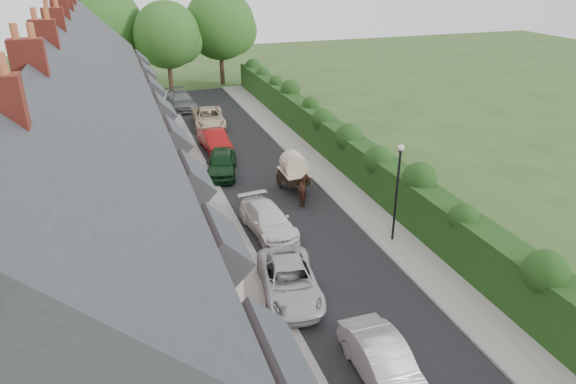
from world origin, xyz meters
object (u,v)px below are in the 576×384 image
car_white (268,220)px  car_grey (181,100)px  car_red (215,141)px  car_beige (209,118)px  car_silver_b (290,281)px  car_silver_a (384,363)px  car_green (222,163)px  horse (305,191)px  horse_cart (294,169)px  lamppost (398,181)px

car_white → car_grey: size_ratio=0.90×
car_red → car_beige: 6.13m
car_silver_b → car_grey: 31.60m
car_silver_a → car_silver_b: 5.77m
car_white → car_red: car_red is taller
car_green → horse: 6.94m
car_silver_b → car_beige: car_beige is taller
car_silver_b → horse: size_ratio=2.75×
car_red → horse: 11.10m
car_white → horse: size_ratio=2.61×
car_silver_a → horse: bearing=81.0°
car_silver_b → car_grey: car_grey is taller
car_white → car_red: size_ratio=1.03×
car_grey → horse: bearing=-85.6°
car_silver_b → horse_cart: bearing=78.9°
car_white → car_grey: (-0.75, 26.00, 0.08)m
lamppost → car_silver_b: 7.38m
lamppost → car_green: (-6.25, 11.51, -2.51)m
horse_cart → car_red: bearing=109.8°
car_silver_a → car_green: (-1.25, 19.71, 0.06)m
car_white → horse: 4.00m
car_green → car_grey: bearing=105.5°
car_beige → car_green: bearing=-90.6°
car_silver_b → car_green: bearing=98.7°
car_green → horse_cart: (3.64, -3.93, 0.60)m
car_red → car_grey: car_grey is taller
car_silver_a → car_beige: size_ratio=0.81×
car_beige → car_grey: car_grey is taller
car_white → car_green: (-0.60, 8.51, 0.10)m
car_silver_a → car_green: 19.75m
car_silver_a → car_silver_b: (-1.40, 5.60, -0.03)m
horse_cart → car_grey: bearing=100.0°
car_white → horse_cart: 5.54m
car_silver_b → car_beige: bearing=96.1°
lamppost → car_grey: bearing=102.4°
car_silver_b → horse_cart: (3.79, 10.18, 0.69)m
car_silver_a → car_red: (-0.73, 24.45, 0.03)m
lamppost → car_red: (-5.73, 16.25, -2.53)m
horse_cart → car_white: bearing=-123.6°
lamppost → car_red: 17.42m
car_silver_a → car_silver_b: bearing=104.8°
lamppost → car_beige: 23.03m
car_red → car_beige: bearing=79.9°
car_red → horse_cart: 9.24m
horse → car_red: bearing=-57.8°
car_grey → car_beige: bearing=-83.0°
car_green → horse: (3.64, -5.91, -0.02)m
car_green → lamppost: bearing=-46.5°
car_silver_a → horse: size_ratio=2.42×
car_silver_b → car_grey: size_ratio=0.95×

